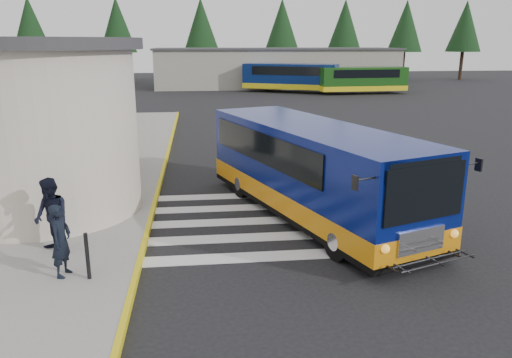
{
  "coord_description": "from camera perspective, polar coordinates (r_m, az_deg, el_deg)",
  "views": [
    {
      "loc": [
        -2.64,
        -13.84,
        4.84
      ],
      "look_at": [
        -1.1,
        -0.5,
        1.14
      ],
      "focal_mm": 35.0,
      "sensor_mm": 36.0,
      "label": 1
    }
  ],
  "objects": [
    {
      "name": "far_bus_a",
      "position": [
        50.42,
        3.95,
        11.62
      ],
      "size": [
        9.43,
        6.36,
        2.38
      ],
      "rotation": [
        0.0,
        0.0,
        1.12
      ],
      "color": "#071B52",
      "rests_on": "ground"
    },
    {
      "name": "sidewalk",
      "position": [
        19.53,
        -25.38,
        -0.24
      ],
      "size": [
        10.0,
        34.0,
        0.15
      ],
      "primitive_type": "cube",
      "color": "gray",
      "rests_on": "ground"
    },
    {
      "name": "far_bus_b",
      "position": [
        49.77,
        12.03,
        11.13
      ],
      "size": [
        8.57,
        2.95,
        2.17
      ],
      "rotation": [
        0.0,
        0.0,
        1.64
      ],
      "color": "#164412",
      "rests_on": "ground"
    },
    {
      "name": "depot_building",
      "position": [
        56.57,
        2.25,
        12.62
      ],
      "size": [
        26.4,
        8.4,
        4.2
      ],
      "color": "gray",
      "rests_on": "ground"
    },
    {
      "name": "curb_strip",
      "position": [
        18.51,
        -10.75,
        0.23
      ],
      "size": [
        0.12,
        34.0,
        0.16
      ],
      "primitive_type": "cube",
      "color": "yellow",
      "rests_on": "ground"
    },
    {
      "name": "transit_bus",
      "position": [
        14.14,
        6.47,
        0.61
      ],
      "size": [
        5.56,
        9.51,
        2.62
      ],
      "rotation": [
        0.0,
        0.0,
        0.34
      ],
      "color": "#08135D",
      "rests_on": "ground"
    },
    {
      "name": "tree_line",
      "position": [
        64.48,
        1.42,
        17.12
      ],
      "size": [
        58.4,
        4.4,
        10.0
      ],
      "color": "black",
      "rests_on": "ground"
    },
    {
      "name": "crosswalk",
      "position": [
        14.07,
        2.56,
        -4.71
      ],
      "size": [
        8.0,
        5.35,
        0.01
      ],
      "color": "silver",
      "rests_on": "ground"
    },
    {
      "name": "ground",
      "position": [
        14.89,
        3.98,
        -3.6
      ],
      "size": [
        140.0,
        140.0,
        0.0
      ],
      "primitive_type": "plane",
      "color": "black",
      "rests_on": "ground"
    },
    {
      "name": "pedestrian_a",
      "position": [
        11.01,
        -21.4,
        -6.57
      ],
      "size": [
        0.5,
        0.64,
        1.54
      ],
      "primitive_type": "imported",
      "rotation": [
        0.0,
        0.0,
        1.32
      ],
      "color": "black",
      "rests_on": "sidewalk"
    },
    {
      "name": "pedestrian_b",
      "position": [
        12.19,
        -22.34,
        -3.99
      ],
      "size": [
        1.07,
        1.09,
        1.77
      ],
      "primitive_type": "imported",
      "rotation": [
        0.0,
        0.0,
        -0.86
      ],
      "color": "black",
      "rests_on": "sidewalk"
    },
    {
      "name": "bollard",
      "position": [
        10.78,
        -18.71,
        -8.35
      ],
      "size": [
        0.08,
        0.08,
        0.99
      ],
      "primitive_type": "cylinder",
      "color": "black",
      "rests_on": "sidewalk"
    }
  ]
}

